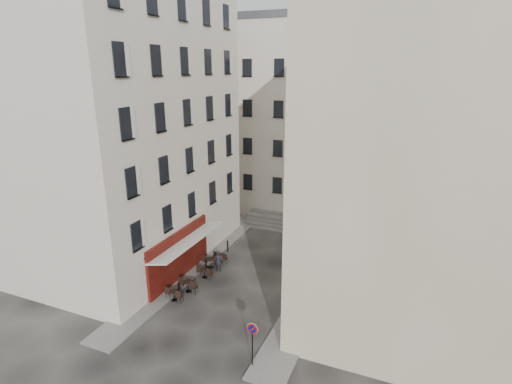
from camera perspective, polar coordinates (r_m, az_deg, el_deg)
The scene contains 18 objects.
ground at distance 26.21m, azimuth -3.53°, elevation -15.00°, with size 90.00×90.00×0.00m, color black.
sidewalk_left at distance 31.14m, azimuth -7.80°, elevation -9.44°, with size 2.00×22.00×0.12m, color slate.
sidewalk_right at distance 27.27m, azimuth 8.14°, elevation -13.61°, with size 2.00×18.00×0.12m, color slate.
building_left at distance 30.84m, azimuth -19.37°, elevation 9.50°, with size 12.20×16.20×20.60m.
building_right at distance 23.76m, azimuth 23.59°, elevation 4.48°, with size 12.20×14.20×18.60m.
building_back at distance 40.57m, azimuth 6.98°, elevation 10.59°, with size 18.20×10.20×18.60m.
cafe_storefront at distance 27.98m, azimuth -10.74°, elevation -8.67°, with size 1.74×7.30×3.50m.
stone_steps at distance 36.49m, azimuth 5.19°, elevation -4.61°, with size 9.00×3.15×0.80m.
bollard_near at distance 26.63m, azimuth -11.00°, elevation -13.42°, with size 0.12×0.12×0.98m.
bollard_mid at distance 29.21m, azimuth -7.18°, elevation -10.29°, with size 0.12×0.12×0.98m.
bollard_far at distance 31.96m, azimuth -4.06°, elevation -7.65°, with size 0.12×0.12×0.98m.
no_parking_sign at distance 20.24m, azimuth -0.55°, elevation -19.97°, with size 0.56×0.10×2.46m.
bistro_table_a at distance 26.28m, azimuth -11.58°, elevation -14.14°, with size 1.22×0.57×0.86m.
bistro_table_b at distance 26.99m, azimuth -9.62°, elevation -12.99°, with size 1.35×0.63×0.95m.
bistro_table_c at distance 28.46m, azimuth -7.33°, elevation -11.30°, with size 1.20×0.56×0.84m.
bistro_table_d at distance 29.66m, azimuth -6.42°, elevation -9.89°, with size 1.35×0.63×0.95m.
bistro_table_e at distance 30.41m, azimuth -5.04°, elevation -9.27°, with size 1.15×0.54×0.81m.
pedestrian at distance 29.04m, azimuth -5.43°, elevation -9.81°, with size 0.58×0.38×1.58m, color black.
Camera 1 is at (9.95, -19.78, 14.02)m, focal length 28.00 mm.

